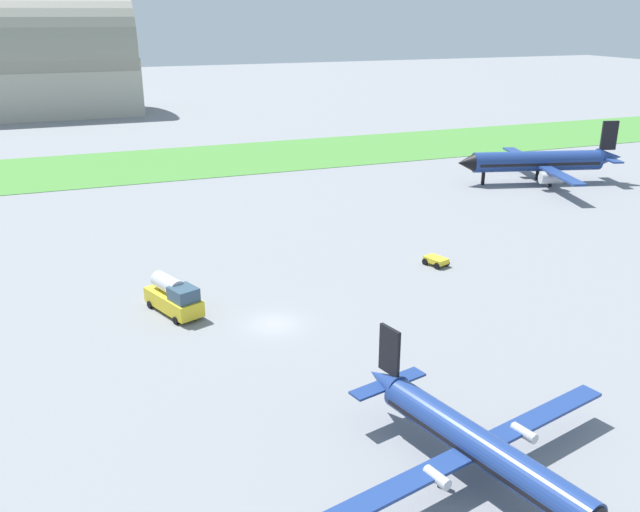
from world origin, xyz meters
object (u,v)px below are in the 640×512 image
at_px(baggage_cart_near_gate, 436,260).
at_px(fuel_truck_midfield, 174,296).
at_px(airplane_foreground_turboprop, 476,444).
at_px(airplane_parked_jet_far, 540,162).

xyz_separation_m(baggage_cart_near_gate, fuel_truck_midfield, (-28.03, -2.06, 1.01)).
bearing_deg(airplane_foreground_turboprop, airplane_parked_jet_far, 125.45).
distance_m(airplane_foreground_turboprop, baggage_cart_near_gate, 35.25).
bearing_deg(airplane_parked_jet_far, airplane_foreground_turboprop, 64.20).
relative_size(airplane_parked_jet_far, fuel_truck_midfield, 3.86).
xyz_separation_m(airplane_parked_jet_far, airplane_foreground_turboprop, (-49.69, -57.74, -1.03)).
bearing_deg(fuel_truck_midfield, airplane_foreground_turboprop, 1.59).
bearing_deg(airplane_foreground_turboprop, baggage_cart_near_gate, 139.36).
bearing_deg(fuel_truck_midfield, baggage_cart_near_gate, 73.29).
relative_size(baggage_cart_near_gate, fuel_truck_midfield, 0.41).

